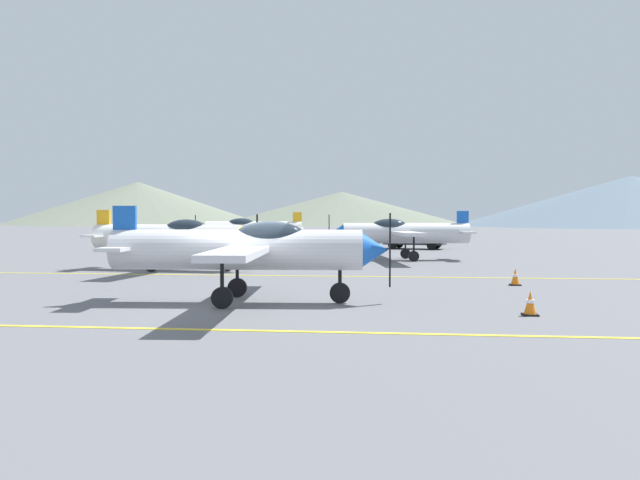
% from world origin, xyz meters
% --- Properties ---
extents(ground_plane, '(400.00, 400.00, 0.00)m').
position_xyz_m(ground_plane, '(0.00, 0.00, 0.00)').
color(ground_plane, slate).
extents(apron_line_near, '(80.00, 0.16, 0.01)m').
position_xyz_m(apron_line_near, '(0.00, -3.43, 0.01)').
color(apron_line_near, yellow).
rests_on(apron_line_near, ground_plane).
extents(apron_line_far, '(80.00, 0.16, 0.01)m').
position_xyz_m(apron_line_far, '(0.00, 8.01, 0.01)').
color(apron_line_far, yellow).
rests_on(apron_line_far, ground_plane).
extents(airplane_near, '(7.73, 8.90, 2.66)m').
position_xyz_m(airplane_near, '(0.16, 0.56, 1.50)').
color(airplane_near, silver).
rests_on(airplane_near, ground_plane).
extents(airplane_mid, '(7.76, 8.91, 2.66)m').
position_xyz_m(airplane_mid, '(-5.37, 10.15, 1.50)').
color(airplane_mid, white).
rests_on(airplane_mid, ground_plane).
extents(airplane_far, '(7.78, 8.91, 2.66)m').
position_xyz_m(airplane_far, '(4.78, 17.24, 1.50)').
color(airplane_far, silver).
rests_on(airplane_far, ground_plane).
extents(airplane_back, '(7.74, 8.90, 2.66)m').
position_xyz_m(airplane_back, '(-5.60, 26.48, 1.50)').
color(airplane_back, white).
rests_on(airplane_back, ground_plane).
extents(car_sedan, '(4.64, 2.96, 1.62)m').
position_xyz_m(car_sedan, '(6.11, 28.68, 0.84)').
color(car_sedan, black).
rests_on(car_sedan, ground_plane).
extents(traffic_cone_front, '(0.36, 0.36, 0.59)m').
position_xyz_m(traffic_cone_front, '(8.36, 5.60, 0.29)').
color(traffic_cone_front, black).
rests_on(traffic_cone_front, ground_plane).
extents(traffic_cone_side, '(0.36, 0.36, 0.59)m').
position_xyz_m(traffic_cone_side, '(7.34, -0.83, 0.29)').
color(traffic_cone_side, black).
rests_on(traffic_cone_side, ground_plane).
extents(hill_left, '(75.52, 75.52, 12.72)m').
position_xyz_m(hill_left, '(-69.52, 159.25, 6.36)').
color(hill_left, slate).
rests_on(hill_left, ground_plane).
extents(hill_centerleft, '(69.00, 69.00, 9.26)m').
position_xyz_m(hill_centerleft, '(-7.74, 153.19, 4.63)').
color(hill_centerleft, slate).
rests_on(hill_centerleft, ground_plane).
extents(hill_centerright, '(83.70, 83.70, 12.15)m').
position_xyz_m(hill_centerright, '(63.47, 137.49, 6.08)').
color(hill_centerright, slate).
rests_on(hill_centerright, ground_plane).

